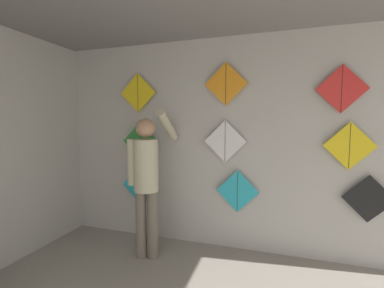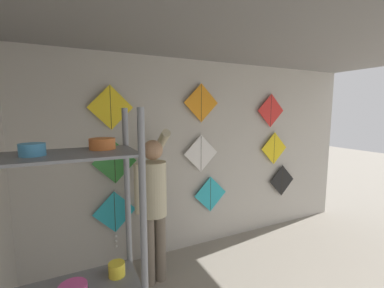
{
  "view_description": "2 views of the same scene",
  "coord_description": "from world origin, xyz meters",
  "views": [
    {
      "loc": [
        0.5,
        0.52,
        1.71
      ],
      "look_at": [
        -0.46,
        3.58,
        1.43
      ],
      "focal_mm": 24.0,
      "sensor_mm": 36.0,
      "label": 1
    },
    {
      "loc": [
        -1.84,
        0.52,
        2.08
      ],
      "look_at": [
        -0.35,
        3.58,
        1.64
      ],
      "focal_mm": 24.0,
      "sensor_mm": 36.0,
      "label": 2
    }
  ],
  "objects": [
    {
      "name": "back_panel",
      "position": [
        0.0,
        3.91,
        1.4
      ],
      "size": [
        5.72,
        0.06,
        2.8
      ],
      "primitive_type": "cube",
      "color": "#BCB7AD",
      "rests_on": "ground"
    },
    {
      "name": "kite_8",
      "position": [
        1.24,
        3.82,
        2.08
      ],
      "size": [
        0.55,
        0.01,
        0.55
      ],
      "color": "red"
    },
    {
      "name": "kite_5",
      "position": [
        1.35,
        3.82,
        1.44
      ],
      "size": [
        0.55,
        0.01,
        0.55
      ],
      "color": "yellow"
    },
    {
      "name": "kite_7",
      "position": [
        -0.08,
        3.82,
        2.19
      ],
      "size": [
        0.55,
        0.01,
        0.55
      ],
      "color": "orange"
    },
    {
      "name": "kite_6",
      "position": [
        -1.35,
        3.82,
        2.12
      ],
      "size": [
        0.55,
        0.01,
        0.55
      ],
      "color": "yellow"
    },
    {
      "name": "kite_2",
      "position": [
        1.56,
        3.82,
        0.84
      ],
      "size": [
        0.55,
        0.01,
        0.55
      ],
      "color": "black"
    },
    {
      "name": "kite_4",
      "position": [
        -0.08,
        3.82,
        1.45
      ],
      "size": [
        0.55,
        0.01,
        0.55
      ],
      "color": "white"
    },
    {
      "name": "kite_1",
      "position": [
        0.09,
        3.82,
        0.8
      ],
      "size": [
        0.55,
        0.01,
        0.55
      ],
      "color": "#28B2C6"
    },
    {
      "name": "kite_0",
      "position": [
        -1.35,
        3.82,
        0.73
      ],
      "size": [
        0.55,
        0.04,
        0.76
      ],
      "color": "#28B2C6"
    },
    {
      "name": "shopkeeper",
      "position": [
        -0.97,
        3.34,
        1.05
      ],
      "size": [
        0.47,
        0.68,
        1.86
      ],
      "rotation": [
        0.0,
        0.0,
        0.17
      ],
      "color": "#726656",
      "rests_on": "ground"
    },
    {
      "name": "kite_3",
      "position": [
        -1.32,
        3.82,
        1.43
      ],
      "size": [
        0.55,
        0.01,
        0.55
      ],
      "color": "#338C38"
    }
  ]
}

